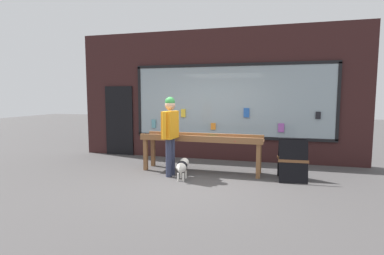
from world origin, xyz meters
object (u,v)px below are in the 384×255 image
object	(u,v)px
person_browsing	(170,129)
small_dog	(182,166)
display_table_main	(201,142)
sandwich_board_sign	(292,159)

from	to	relation	value
person_browsing	small_dog	size ratio (longest dim) A/B	2.88
person_browsing	small_dog	xyz separation A→B (m)	(0.35, -0.20, -0.77)
display_table_main	small_dog	world-z (taller)	display_table_main
person_browsing	sandwich_board_sign	xyz separation A→B (m)	(2.64, 0.34, -0.61)
display_table_main	person_browsing	world-z (taller)	person_browsing
display_table_main	person_browsing	size ratio (longest dim) A/B	1.62
person_browsing	small_dog	bearing A→B (deg)	-114.21
small_dog	person_browsing	bearing A→B (deg)	56.85
small_dog	sandwich_board_sign	bearing A→B (deg)	-80.18
display_table_main	sandwich_board_sign	bearing A→B (deg)	-6.03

